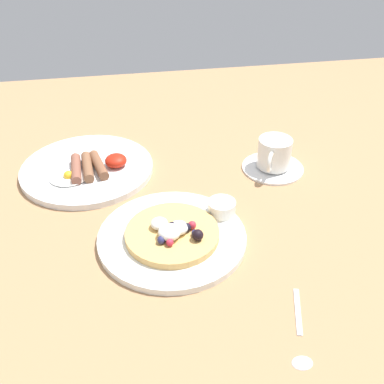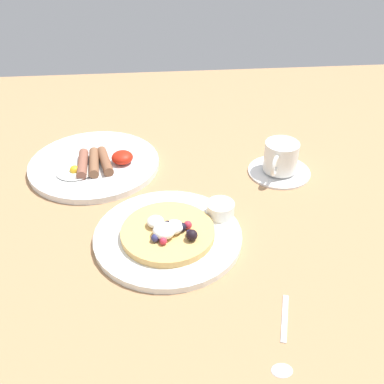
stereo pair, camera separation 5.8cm
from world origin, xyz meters
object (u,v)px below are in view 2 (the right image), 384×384
at_px(syrup_ramekin, 220,209).
at_px(coffee_cup, 281,156).
at_px(pancake_plate, 169,236).
at_px(breakfast_plate, 94,164).
at_px(teaspoon, 283,350).
at_px(coffee_saucer, 279,171).

distance_m(syrup_ramekin, coffee_cup, 0.21).
height_order(pancake_plate, breakfast_plate, breakfast_plate).
relative_size(syrup_ramekin, coffee_cup, 0.54).
height_order(syrup_ramekin, breakfast_plate, syrup_ramekin).
bearing_deg(syrup_ramekin, teaspoon, -81.00).
distance_m(pancake_plate, coffee_cup, 0.31).
xyz_separation_m(breakfast_plate, coffee_cup, (0.39, -0.06, 0.03)).
relative_size(syrup_ramekin, coffee_saucer, 0.39).
bearing_deg(coffee_saucer, syrup_ramekin, -135.01).
relative_size(pancake_plate, coffee_saucer, 1.96).
bearing_deg(coffee_cup, pancake_plate, -142.00).
distance_m(syrup_ramekin, coffee_saucer, 0.21).
height_order(pancake_plate, coffee_cup, coffee_cup).
xyz_separation_m(syrup_ramekin, coffee_saucer, (0.15, 0.15, -0.02)).
bearing_deg(pancake_plate, coffee_cup, 38.00).
height_order(pancake_plate, teaspoon, pancake_plate).
bearing_deg(syrup_ramekin, coffee_cup, 44.85).
bearing_deg(syrup_ramekin, coffee_saucer, 44.99).
bearing_deg(breakfast_plate, pancake_plate, -59.31).
xyz_separation_m(pancake_plate, coffee_cup, (0.24, 0.19, 0.04)).
bearing_deg(pancake_plate, teaspoon, -59.51).
relative_size(coffee_saucer, teaspoon, 0.97).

